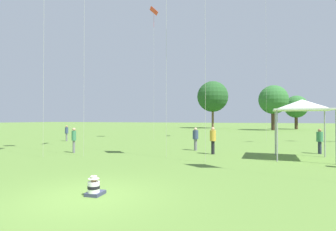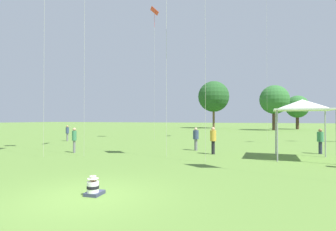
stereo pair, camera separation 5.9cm
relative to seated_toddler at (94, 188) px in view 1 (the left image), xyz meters
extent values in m
plane|color=#567A33|center=(-0.10, -0.20, -0.23)|extent=(300.00, 300.00, 0.00)
cube|color=#383D56|center=(-0.01, 0.07, -0.18)|extent=(0.46, 0.55, 0.10)
cylinder|color=white|center=(0.00, -0.03, 0.02)|extent=(0.36, 0.36, 0.31)
cylinder|color=black|center=(0.00, -0.03, 0.02)|extent=(0.37, 0.37, 0.09)
sphere|color=brown|center=(0.00, -0.03, 0.26)|extent=(0.19, 0.19, 0.19)
cylinder|color=beige|center=(0.00, -0.03, 0.26)|extent=(0.32, 0.32, 0.01)
cylinder|color=beige|center=(0.00, -0.03, 0.30)|extent=(0.19, 0.19, 0.08)
cylinder|color=#282D42|center=(7.73, 12.60, 0.16)|extent=(0.29, 0.29, 0.77)
cylinder|color=#387A51|center=(7.73, 12.60, 0.85)|extent=(0.53, 0.53, 0.61)
sphere|color=brown|center=(7.73, 12.60, 1.25)|extent=(0.21, 0.21, 0.21)
cylinder|color=slate|center=(-0.07, 11.57, 0.16)|extent=(0.30, 0.30, 0.79)
cylinder|color=#334260|center=(-0.07, 11.57, 0.87)|extent=(0.54, 0.54, 0.62)
sphere|color=#DBAD89|center=(-0.07, 11.57, 1.27)|extent=(0.21, 0.21, 0.21)
cylinder|color=slate|center=(-7.17, 7.48, 0.17)|extent=(0.22, 0.22, 0.80)
cylinder|color=#387A51|center=(-7.17, 7.48, 0.88)|extent=(0.40, 0.40, 0.63)
sphere|color=tan|center=(-7.17, 7.48, 1.29)|extent=(0.22, 0.22, 0.22)
cylinder|color=slate|center=(-14.05, 14.46, 0.15)|extent=(0.23, 0.23, 0.77)
cylinder|color=#334260|center=(-14.05, 14.46, 0.84)|extent=(0.41, 0.41, 0.61)
sphere|color=#A37556|center=(-14.05, 14.46, 1.23)|extent=(0.21, 0.21, 0.21)
cylinder|color=black|center=(1.45, 10.04, 0.19)|extent=(0.29, 0.29, 0.83)
cylinder|color=gold|center=(1.45, 10.04, 0.93)|extent=(0.52, 0.52, 0.66)
sphere|color=tan|center=(1.45, 10.04, 1.35)|extent=(0.22, 0.22, 0.22)
cube|color=white|center=(6.44, 9.76, 2.48)|extent=(2.95, 2.95, 0.08)
cone|color=white|center=(6.44, 9.76, 2.78)|extent=(2.81, 2.81, 0.53)
cylinder|color=#99999E|center=(5.11, 11.08, 1.10)|extent=(0.07, 0.07, 2.67)
cylinder|color=#99999E|center=(7.75, 11.09, 1.10)|extent=(0.07, 0.07, 2.67)
cylinder|color=#99999E|center=(5.12, 8.43, 1.10)|extent=(0.07, 0.07, 2.67)
cylinder|color=#99999E|center=(7.76, 8.44, 1.10)|extent=(0.07, 0.07, 2.67)
cylinder|color=#BCB7A8|center=(-5.47, 6.36, 7.80)|extent=(0.01, 0.01, 16.06)
cylinder|color=#BCB7A8|center=(4.55, 22.25, 9.68)|extent=(0.01, 0.01, 19.80)
cylinder|color=#BCB7A8|center=(-7.44, 5.24, 5.33)|extent=(0.01, 0.01, 11.12)
cube|color=red|center=(-6.80, 19.49, 13.70)|extent=(1.20, 1.25, 0.62)
cylinder|color=red|center=(-6.80, 19.49, 12.64)|extent=(0.02, 0.02, 1.43)
cylinder|color=#BCB7A8|center=(-6.80, 19.49, 6.74)|extent=(0.01, 0.01, 13.92)
cylinder|color=#BCB7A8|center=(1.71, 6.83, 5.21)|extent=(0.01, 0.01, 10.87)
cylinder|color=#473323|center=(10.42, 56.29, 1.55)|extent=(0.65, 0.65, 3.56)
sphere|color=#2D662D|center=(10.42, 56.29, 4.65)|extent=(4.80, 4.80, 4.80)
cylinder|color=#473323|center=(5.73, 49.18, 2.01)|extent=(0.86, 0.86, 4.48)
sphere|color=#2D662D|center=(5.73, 49.18, 5.80)|extent=(5.65, 5.65, 5.65)
cylinder|color=brown|center=(-7.72, 56.46, 2.57)|extent=(0.54, 0.54, 5.60)
sphere|color=#235123|center=(-7.72, 56.46, 7.41)|extent=(7.42, 7.42, 7.42)
camera|label=1|loc=(4.67, -6.29, 1.97)|focal=28.00mm
camera|label=2|loc=(4.72, -6.27, 1.97)|focal=28.00mm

